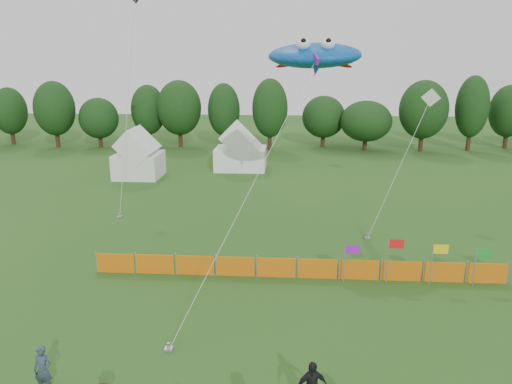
# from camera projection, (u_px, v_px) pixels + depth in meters

# --- Properties ---
(treeline) EXTENTS (104.57, 8.78, 8.36)m
(treeline) POSITION_uv_depth(u_px,v_px,m) (293.00, 113.00, 57.55)
(treeline) COLOR #382314
(treeline) RESTS_ON ground
(tent_left) EXTENTS (3.99, 3.99, 3.52)m
(tent_left) POSITION_uv_depth(u_px,v_px,m) (138.00, 157.00, 44.39)
(tent_left) COLOR white
(tent_left) RESTS_ON ground
(tent_right) EXTENTS (4.84, 3.87, 3.42)m
(tent_right) POSITION_uv_depth(u_px,v_px,m) (241.00, 151.00, 47.48)
(tent_right) COLOR white
(tent_right) RESTS_ON ground
(barrier_fence) EXTENTS (19.90, 0.06, 1.00)m
(barrier_fence) POSITION_uv_depth(u_px,v_px,m) (297.00, 268.00, 24.21)
(barrier_fence) COLOR #CC630B
(barrier_fence) RESTS_ON ground
(flag_row) EXTENTS (8.73, 0.19, 2.23)m
(flag_row) POSITION_uv_depth(u_px,v_px,m) (435.00, 258.00, 23.18)
(flag_row) COLOR gray
(flag_row) RESTS_ON ground
(spectator_a) EXTENTS (0.62, 0.42, 1.65)m
(spectator_a) POSITION_uv_depth(u_px,v_px,m) (43.00, 370.00, 15.80)
(spectator_a) COLOR #2D3A4B
(spectator_a) RESTS_ON ground
(stingray_kite) EXTENTS (9.08, 22.71, 11.53)m
(stingray_kite) POSITION_uv_depth(u_px,v_px,m) (315.00, 56.00, 30.10)
(stingray_kite) COLOR blue
(stingray_kite) RESTS_ON ground
(small_kite_white) EXTENTS (5.60, 7.12, 8.39)m
(small_kite_white) POSITION_uv_depth(u_px,v_px,m) (415.00, 132.00, 32.61)
(small_kite_white) COLOR white
(small_kite_white) RESTS_ON ground
(small_kite_dark) EXTENTS (1.29, 9.13, 15.26)m
(small_kite_dark) POSITION_uv_depth(u_px,v_px,m) (129.00, 81.00, 36.23)
(small_kite_dark) COLOR black
(small_kite_dark) RESTS_ON ground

